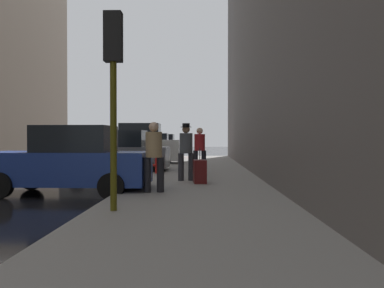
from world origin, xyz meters
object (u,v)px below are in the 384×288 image
Objects in this scene: parked_blue_sedan at (70,162)px; parked_dark_green_sedan at (160,146)px; parked_gray_coupe at (118,153)px; pedestrian_with_beanie at (186,149)px; pedestrian_in_red_jacket at (200,148)px; duffel_bag at (194,168)px; parked_white_van at (137,146)px; pedestrian_in_tan_coat at (154,153)px; traffic_light at (113,67)px; fire_hydrant at (158,164)px; parked_red_hatchback at (152,147)px; rolling_suitcase at (200,171)px.

parked_blue_sedan is 23.93m from parked_dark_green_sedan.
parked_blue_sedan and parked_gray_coupe have the same top height.
pedestrian_in_red_jacket is at bearing 81.89° from pedestrian_with_beanie.
duffel_bag is at bearing -80.18° from parked_dark_green_sedan.
parked_white_van reaches higher than pedestrian_in_tan_coat.
parked_blue_sedan is at bearing -90.00° from parked_dark_green_sedan.
pedestrian_with_beanie reaches higher than pedestrian_in_red_jacket.
parked_dark_green_sedan is at bearing 93.89° from traffic_light.
parked_dark_green_sedan is at bearing 95.39° from fire_hydrant.
duffel_bag is (0.86, 6.48, -0.81)m from pedestrian_in_tan_coat.
pedestrian_with_beanie is 2.93m from pedestrian_in_tan_coat.
pedestrian_with_beanie is (1.11, 5.49, -1.62)m from traffic_light.
parked_dark_green_sedan is 22.00m from pedestrian_with_beanie.
parked_white_van is 2.70× the size of pedestrian_in_red_jacket.
parked_white_van is at bearing -90.00° from parked_red_hatchback.
fire_hydrant is (1.80, -19.11, -0.35)m from parked_dark_green_sedan.
pedestrian_in_tan_coat is at bearing -17.32° from parked_blue_sedan.
pedestrian_with_beanie is (2.96, -15.88, 0.29)m from parked_red_hatchback.
pedestrian_in_red_jacket reaches higher than parked_red_hatchback.
parked_gray_coupe is 4.08× the size of rolling_suitcase.
pedestrian_with_beanie is at bearing -82.26° from parked_dark_green_sedan.
parked_red_hatchback reaches higher than duffel_bag.
parked_dark_green_sedan is at bearing 99.82° from duffel_bag.
rolling_suitcase is at bearing -89.58° from pedestrian_in_red_jacket.
pedestrian_in_tan_coat is 1.64× the size of rolling_suitcase.
parked_blue_sedan is 11.64m from parked_white_van.
pedestrian_in_red_jacket is 3.61m from rolling_suitcase.
fire_hydrant is at bearing -144.98° from duffel_bag.
parked_dark_green_sedan is (-0.00, 5.92, 0.00)m from parked_red_hatchback.
fire_hydrant is at bearing 113.29° from pedestrian_with_beanie.
parked_dark_green_sedan is at bearing 97.74° from pedestrian_with_beanie.
parked_blue_sedan is 5.17m from fire_hydrant.
parked_gray_coupe is at bearing 156.92° from pedestrian_in_red_jacket.
pedestrian_in_red_jacket is at bearing -23.08° from parked_gray_coupe.
pedestrian_in_tan_coat is 6.59m from duffel_bag.
parked_dark_green_sedan is 18.44m from duffel_bag.
parked_white_van is 10.50× the size of duffel_bag.
traffic_light is at bearing -100.30° from pedestrian_in_red_jacket.
fire_hydrant is at bearing 69.52° from parked_blue_sedan.
pedestrian_in_red_jacket is (3.37, -18.96, 0.26)m from parked_dark_green_sedan.
traffic_light is at bearing -101.41° from pedestrian_with_beanie.
pedestrian_in_tan_coat is (2.29, -0.71, 0.26)m from parked_blue_sedan.
traffic_light is (0.05, -8.18, 2.26)m from fire_hydrant.
parked_blue_sedan is 18.02m from parked_red_hatchback.
pedestrian_in_red_jacket is 3.89× the size of duffel_bag.
parked_red_hatchback is at bearing 104.46° from pedestrian_in_red_jacket.
parked_gray_coupe is 3.25m from duffel_bag.
parked_dark_green_sedan is 4.06× the size of rolling_suitcase.
parked_dark_green_sedan is 24.75m from pedestrian_in_tan_coat.
duffel_bag is at bearing -11.44° from parked_gray_coupe.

